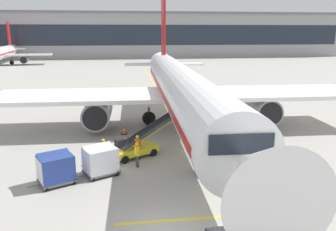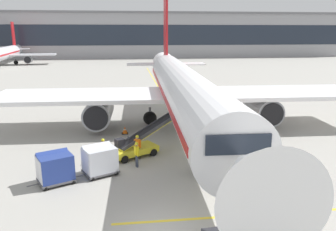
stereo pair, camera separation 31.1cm
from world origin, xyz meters
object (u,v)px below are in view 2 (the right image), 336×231
(distant_airplane, at_px, (5,53))
(parked_airplane, at_px, (182,89))
(baggage_cart_lead, at_px, (100,159))
(belt_loader, at_px, (137,145))
(safety_cone_engine_keepout, at_px, (125,130))
(ground_crew_by_loader, at_px, (137,145))
(ground_crew_by_carts, at_px, (103,149))
(baggage_cart_second, at_px, (55,167))
(ground_crew_marshaller, at_px, (137,153))

(distant_airplane, bearing_deg, parked_airplane, -60.50)
(parked_airplane, distance_m, baggage_cart_lead, 12.76)
(baggage_cart_lead, xyz_separation_m, distant_airplane, (-30.77, 77.04, 2.10))
(parked_airplane, height_order, belt_loader, parked_airplane)
(safety_cone_engine_keepout, bearing_deg, ground_crew_by_loader, -81.64)
(ground_crew_by_carts, bearing_deg, safety_cone_engine_keepout, 77.80)
(belt_loader, xyz_separation_m, safety_cone_engine_keepout, (-0.89, 5.65, -0.52))
(belt_loader, bearing_deg, ground_crew_by_carts, -155.56)
(baggage_cart_lead, relative_size, baggage_cart_second, 1.00)
(parked_airplane, relative_size, baggage_cart_lead, 16.07)
(ground_crew_marshaller, bearing_deg, baggage_cart_second, -159.01)
(baggage_cart_lead, bearing_deg, parked_airplane, 56.14)
(belt_loader, xyz_separation_m, ground_crew_marshaller, (-0.08, -2.12, 0.16))
(ground_crew_marshaller, xyz_separation_m, distant_airplane, (-33.15, 76.13, 2.10))
(baggage_cart_second, bearing_deg, belt_loader, 38.68)
(safety_cone_engine_keepout, distance_m, distant_airplane, 75.67)
(ground_crew_by_loader, distance_m, safety_cone_engine_keepout, 6.32)
(baggage_cart_second, bearing_deg, ground_crew_by_carts, 47.89)
(parked_airplane, relative_size, distant_airplane, 1.28)
(baggage_cart_second, height_order, ground_crew_by_loader, baggage_cart_second)
(belt_loader, relative_size, ground_crew_by_loader, 3.05)
(parked_airplane, xyz_separation_m, distant_airplane, (-37.73, 66.67, -0.55))
(ground_crew_marshaller, bearing_deg, safety_cone_engine_keepout, 95.96)
(parked_airplane, bearing_deg, ground_crew_by_carts, -129.14)
(belt_loader, relative_size, baggage_cart_lead, 1.91)
(baggage_cart_second, relative_size, ground_crew_marshaller, 1.60)
(baggage_cart_second, distance_m, ground_crew_by_loader, 6.09)
(parked_airplane, height_order, safety_cone_engine_keepout, parked_airplane)
(parked_airplane, relative_size, ground_crew_by_carts, 25.69)
(ground_crew_by_loader, bearing_deg, ground_crew_marshaller, -93.71)
(belt_loader, xyz_separation_m, ground_crew_by_carts, (-2.35, -1.07, 0.16))
(parked_airplane, relative_size, belt_loader, 8.41)
(ground_crew_by_carts, height_order, safety_cone_engine_keepout, ground_crew_by_carts)
(ground_crew_marshaller, bearing_deg, parked_airplane, 64.17)
(distant_airplane, bearing_deg, ground_crew_marshaller, -66.47)
(ground_crew_by_loader, bearing_deg, distant_airplane, 114.03)
(belt_loader, bearing_deg, parked_airplane, 58.52)
(parked_airplane, distance_m, baggage_cart_second, 15.03)
(ground_crew_marshaller, xyz_separation_m, safety_cone_engine_keepout, (-0.81, 7.77, -0.68))
(distant_airplane, bearing_deg, baggage_cart_second, -70.11)
(belt_loader, bearing_deg, ground_crew_marshaller, -92.24)
(safety_cone_engine_keepout, bearing_deg, ground_crew_by_carts, -102.20)
(baggage_cart_second, distance_m, ground_crew_by_carts, 3.96)
(baggage_cart_second, height_order, ground_crew_by_carts, baggage_cart_second)
(safety_cone_engine_keepout, bearing_deg, belt_loader, -81.01)
(baggage_cart_second, bearing_deg, parked_airplane, 50.07)
(ground_crew_by_loader, height_order, ground_crew_by_carts, same)
(ground_crew_marshaller, distance_m, safety_cone_engine_keepout, 7.84)
(parked_airplane, bearing_deg, ground_crew_by_loader, -119.54)
(parked_airplane, height_order, baggage_cart_second, parked_airplane)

